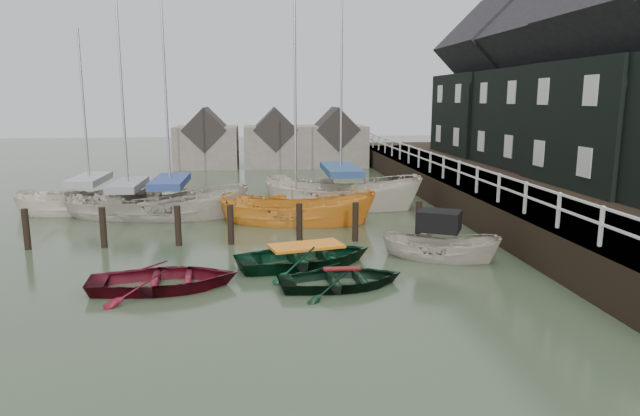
{
  "coord_description": "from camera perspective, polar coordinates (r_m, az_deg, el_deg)",
  "views": [
    {
      "loc": [
        -0.14,
        -16.58,
        5.03
      ],
      "look_at": [
        1.84,
        2.1,
        1.4
      ],
      "focal_mm": 32.0,
      "sensor_mm": 36.0,
      "label": 1
    }
  ],
  "objects": [
    {
      "name": "land_strip",
      "position": [
        31.0,
        23.3,
        0.7
      ],
      "size": [
        14.0,
        38.0,
        1.5
      ],
      "primitive_type": "cube",
      "color": "black",
      "rests_on": "ground"
    },
    {
      "name": "rowboat_dkgreen",
      "position": [
        15.62,
        2.18,
        -7.85
      ],
      "size": [
        3.69,
        2.84,
        0.71
      ],
      "primitive_type": "imported",
      "rotation": [
        0.0,
        0.0,
        1.69
      ],
      "color": "black",
      "rests_on": "ground"
    },
    {
      "name": "sailboat_e",
      "position": [
        27.72,
        -21.87,
        -0.19
      ],
      "size": [
        6.59,
        3.58,
        9.17
      ],
      "rotation": [
        0.0,
        0.0,
        1.78
      ],
      "color": "beige",
      "rests_on": "ground"
    },
    {
      "name": "mooring_pilings",
      "position": [
        20.12,
        -8.66,
        -2.2
      ],
      "size": [
        13.72,
        0.22,
        1.8
      ],
      "color": "black",
      "rests_on": "ground"
    },
    {
      "name": "pier",
      "position": [
        28.59,
        13.7,
        1.94
      ],
      "size": [
        3.04,
        32.0,
        2.7
      ],
      "color": "black",
      "rests_on": "ground"
    },
    {
      "name": "sailboat_d",
      "position": [
        26.98,
        2.07,
        0.32
      ],
      "size": [
        8.18,
        5.82,
        12.96
      ],
      "rotation": [
        0.0,
        0.0,
        1.14
      ],
      "color": "beige",
      "rests_on": "ground"
    },
    {
      "name": "rowboat_red",
      "position": [
        15.99,
        -15.29,
        -7.79
      ],
      "size": [
        4.12,
        3.11,
        0.81
      ],
      "primitive_type": "imported",
      "rotation": [
        0.0,
        0.0,
        1.66
      ],
      "color": "#590C1A",
      "rests_on": "ground"
    },
    {
      "name": "motorboat",
      "position": [
        18.61,
        11.86,
        -4.6
      ],
      "size": [
        3.96,
        2.94,
        2.23
      ],
      "rotation": [
        0.0,
        0.0,
        1.1
      ],
      "color": "#B8AB9D",
      "rests_on": "ground"
    },
    {
      "name": "rowboat_green",
      "position": [
        17.47,
        -1.39,
        -5.79
      ],
      "size": [
        4.86,
        4.0,
        0.88
      ],
      "primitive_type": "imported",
      "rotation": [
        0.0,
        0.0,
        1.83
      ],
      "color": "black",
      "rests_on": "ground"
    },
    {
      "name": "far_sheds",
      "position": [
        42.71,
        -4.75,
        6.65
      ],
      "size": [
        14.0,
        4.08,
        4.39
      ],
      "color": "#665B51",
      "rests_on": "ground"
    },
    {
      "name": "sailboat_b",
      "position": [
        25.37,
        -14.6,
        -0.71
      ],
      "size": [
        6.84,
        3.03,
        11.59
      ],
      "rotation": [
        0.0,
        0.0,
        1.49
      ],
      "color": "#B8B09D",
      "rests_on": "ground"
    },
    {
      "name": "ground",
      "position": [
        17.33,
        -5.34,
        -5.99
      ],
      "size": [
        120.0,
        120.0,
        0.0
      ],
      "primitive_type": "plane",
      "color": "#2D3924",
      "rests_on": "ground"
    },
    {
      "name": "quay_houses",
      "position": [
        29.43,
        25.42,
        11.17
      ],
      "size": [
        6.52,
        28.14,
        10.01
      ],
      "color": "black",
      "rests_on": "ground"
    },
    {
      "name": "sailboat_a",
      "position": [
        25.88,
        -18.48,
        -0.69
      ],
      "size": [
        6.3,
        3.56,
        10.88
      ],
      "rotation": [
        0.0,
        0.0,
        1.33
      ],
      "color": "beige",
      "rests_on": "ground"
    },
    {
      "name": "sailboat_c",
      "position": [
        23.54,
        -2.39,
        -1.38
      ],
      "size": [
        6.94,
        3.99,
        11.08
      ],
      "rotation": [
        0.0,
        0.0,
        1.32
      ],
      "color": "orange",
      "rests_on": "ground"
    }
  ]
}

